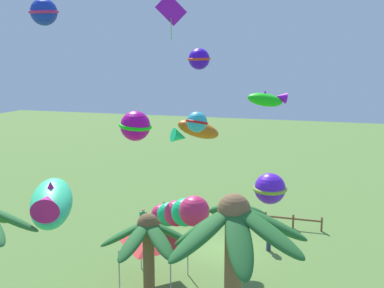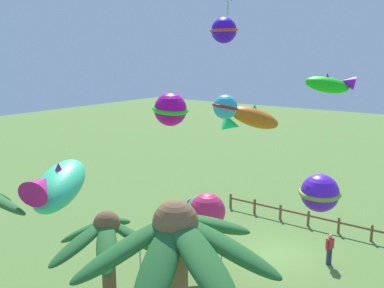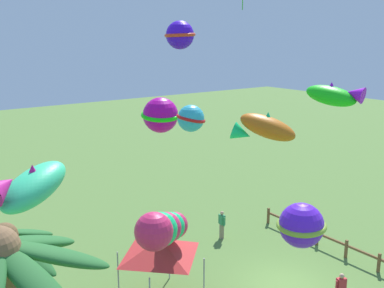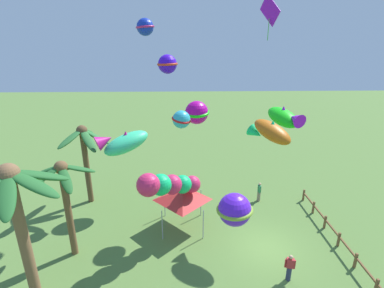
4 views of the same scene
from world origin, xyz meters
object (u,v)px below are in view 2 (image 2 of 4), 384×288
kite_fish_0 (57,185)px  kite_fish_5 (330,84)px  palm_tree_2 (107,264)px  kite_ball_8 (224,30)px  kite_fish_3 (251,118)px  kite_ball_1 (225,107)px  kite_tube_4 (200,211)px  palm_tree_0 (178,275)px  festival_tent (181,232)px  spectator_0 (200,211)px  kite_ball_7 (170,110)px  spectator_1 (330,249)px  kite_ball_9 (320,193)px

kite_fish_0 → kite_fish_5: 12.07m
palm_tree_2 → kite_ball_8: bearing=-90.1°
kite_fish_0 → kite_fish_3: size_ratio=1.37×
kite_ball_1 → kite_tube_4: 4.23m
kite_fish_3 → palm_tree_2: bearing=99.1°
kite_fish_3 → palm_tree_0: bearing=111.6°
festival_tent → spectator_0: bearing=-62.1°
palm_tree_0 → kite_fish_0: (8.31, -3.07, -0.31)m
palm_tree_0 → kite_fish_5: kite_fish_5 is taller
kite_ball_8 → kite_ball_7: bearing=-23.0°
spectator_1 → kite_ball_8: kite_ball_8 is taller
palm_tree_0 → kite_ball_1: bearing=-65.4°
palm_tree_0 → kite_fish_3: size_ratio=2.35×
palm_tree_2 → kite_fish_5: size_ratio=2.64×
palm_tree_2 → spectator_1: 12.90m
palm_tree_2 → spectator_0: (5.63, -12.57, -3.67)m
spectator_1 → kite_fish_3: bearing=4.9°
kite_ball_7 → kite_ball_9: kite_ball_7 is taller
spectator_0 → kite_fish_0: size_ratio=0.38×
kite_ball_7 → kite_tube_4: bearing=148.7°
festival_tent → kite_fish_5: kite_fish_5 is taller
spectator_1 → palm_tree_0: bearing=92.8°
spectator_0 → kite_fish_0: kite_fish_0 is taller
spectator_1 → kite_ball_8: bearing=68.8°
kite_fish_0 → kite_ball_9: size_ratio=2.15×
palm_tree_0 → kite_ball_9: palm_tree_0 is taller
kite_fish_5 → kite_ball_8: (2.23, 5.13, 2.08)m
spectator_1 → kite_ball_9: size_ratio=0.82×
kite_ball_1 → kite_ball_7: bearing=-15.5°
spectator_0 → kite_ball_1: bearing=131.6°
palm_tree_2 → kite_ball_7: bearing=-63.5°
kite_ball_8 → kite_ball_9: bearing=-132.2°
kite_tube_4 → kite_ball_7: size_ratio=1.75×
kite_fish_3 → kite_fish_5: bearing=170.0°
festival_tent → kite_ball_1: bearing=-179.9°
kite_ball_1 → kite_ball_8: (-0.28, 0.63, 2.81)m
palm_tree_2 → kite_fish_5: bearing=-101.5°
spectator_0 → kite_fish_3: bearing=167.8°
kite_tube_4 → kite_ball_8: bearing=-170.7°
spectator_0 → palm_tree_2: bearing=114.1°
palm_tree_2 → festival_tent: bearing=-69.6°
spectator_0 → kite_ball_7: (-1.88, 5.08, 6.89)m
palm_tree_0 → kite_tube_4: bearing=-58.8°
spectator_0 → kite_ball_1: kite_ball_1 is taller
palm_tree_0 → spectator_0: (8.69, -13.33, -4.70)m
palm_tree_0 → festival_tent: palm_tree_0 is taller
kite_fish_3 → kite_ball_8: bearing=108.0°
kite_ball_7 → kite_ball_8: 5.22m
kite_tube_4 → kite_ball_7: kite_ball_7 is taller
spectator_1 → kite_ball_9: (-0.37, 3.15, 3.82)m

